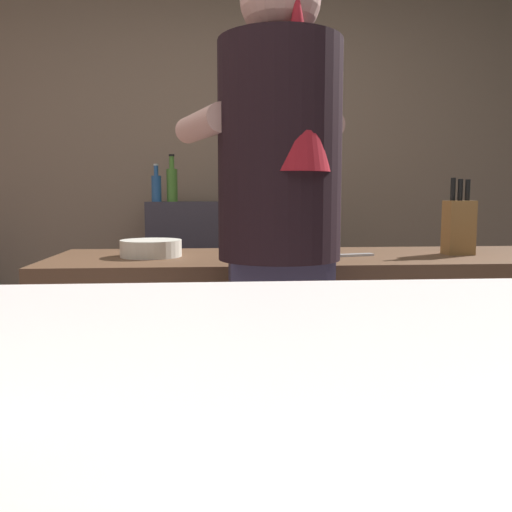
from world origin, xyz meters
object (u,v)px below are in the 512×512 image
at_px(mixing_bowl, 151,248).
at_px(bottle_hot_sauce, 156,187).
at_px(bottle_soy, 267,187).
at_px(knife_block, 459,226).
at_px(bottle_vinegar, 172,183).
at_px(bottle_olive_oil, 244,185).
at_px(chefs_knife, 343,255).
at_px(bartender, 280,230).

xyz_separation_m(mixing_bowl, bottle_hot_sauce, (-0.10, 1.17, 0.24)).
xyz_separation_m(mixing_bowl, bottle_soy, (0.54, 1.17, 0.24)).
xyz_separation_m(knife_block, bottle_soy, (-0.59, 1.19, 0.16)).
distance_m(bottle_vinegar, bottle_olive_oil, 0.41).
xyz_separation_m(knife_block, chefs_knife, (-0.44, -0.03, -0.10)).
bearing_deg(knife_block, bartender, -148.70).
distance_m(mixing_bowl, chefs_knife, 0.69).
bearing_deg(bartender, bottle_olive_oil, -18.21).
distance_m(chefs_knife, bottle_hot_sauce, 1.47).
bearing_deg(bottle_olive_oil, bottle_vinegar, 177.50).
distance_m(bartender, bottle_olive_oil, 1.64).
height_order(bottle_hot_sauce, bottle_vinegar, bottle_vinegar).
distance_m(bartender, bottle_hot_sauce, 1.71).
xyz_separation_m(knife_block, mixing_bowl, (-1.13, 0.02, -0.08)).
distance_m(mixing_bowl, bottle_olive_oil, 1.27).
xyz_separation_m(bartender, bottle_vinegar, (-0.42, 1.65, 0.17)).
bearing_deg(bottle_hot_sauce, chefs_knife, -57.26).
xyz_separation_m(bartender, mixing_bowl, (-0.41, 0.46, -0.09)).
height_order(mixing_bowl, bottle_soy, bottle_soy).
height_order(bartender, bottle_olive_oil, bartender).
bearing_deg(bottle_hot_sauce, knife_block, -43.97).
relative_size(knife_block, bottle_olive_oil, 1.14).
bearing_deg(bottle_vinegar, knife_block, -46.73).
distance_m(bottle_hot_sauce, bottle_soy, 0.64).
bearing_deg(mixing_bowl, bottle_olive_oil, 71.07).
xyz_separation_m(bottle_soy, bottle_olive_oil, (-0.14, 0.00, 0.01)).
bearing_deg(bottle_vinegar, mixing_bowl, -89.54).
distance_m(mixing_bowl, bottle_hot_sauce, 1.19).
distance_m(chefs_knife, bottle_olive_oil, 1.29).
xyz_separation_m(knife_block, bottle_hot_sauce, (-1.23, 1.18, 0.16)).
relative_size(chefs_knife, bottle_vinegar, 0.89).
height_order(knife_block, bottle_olive_oil, bottle_olive_oil).
relative_size(chefs_knife, bottle_soy, 1.12).
xyz_separation_m(bartender, bottle_soy, (0.13, 1.63, 0.14)).
relative_size(bottle_vinegar, bottle_soy, 1.26).
distance_m(bottle_hot_sauce, bottle_olive_oil, 0.50).
xyz_separation_m(chefs_knife, bottle_olive_oil, (-0.28, 1.23, 0.28)).
distance_m(bartender, mixing_bowl, 0.62).
relative_size(knife_block, bottle_soy, 1.32).
bearing_deg(bottle_olive_oil, bartender, -89.77).
relative_size(bottle_soy, bottle_olive_oil, 0.86).
height_order(chefs_knife, bottle_olive_oil, bottle_olive_oil).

